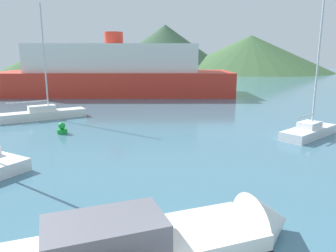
# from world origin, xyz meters

# --- Properties ---
(motorboat_near) EXTENTS (9.32, 4.74, 2.11)m
(motorboat_near) POSITION_xyz_m (-1.55, 2.65, 0.41)
(motorboat_near) COLOR white
(motorboat_near) RESTS_ON ground_plane
(sailboat_middle) EXTENTS (7.07, 4.70, 9.58)m
(sailboat_middle) POSITION_xyz_m (-11.10, 22.84, 0.50)
(sailboat_middle) COLOR white
(sailboat_middle) RESTS_ON ground_plane
(sailboat_outer) EXTENTS (5.02, 4.46, 9.87)m
(sailboat_outer) POSITION_xyz_m (8.92, 15.52, 0.48)
(sailboat_outer) COLOR white
(sailboat_outer) RESTS_ON ground_plane
(ferry_distant) EXTENTS (32.25, 11.64, 8.40)m
(ferry_distant) POSITION_xyz_m (-6.56, 40.73, 2.99)
(ferry_distant) COLOR red
(ferry_distant) RESTS_ON ground_plane
(buoy_marker) EXTENTS (0.70, 0.70, 0.80)m
(buoy_marker) POSITION_xyz_m (-8.05, 17.40, 0.33)
(buoy_marker) COLOR green
(buoy_marker) RESTS_ON ground_plane
(hill_west) EXTENTS (28.75, 28.75, 6.94)m
(hill_west) POSITION_xyz_m (-35.42, 104.93, 3.47)
(hill_west) COLOR #3D6038
(hill_west) RESTS_ON ground_plane
(hill_central) EXTENTS (43.01, 43.01, 14.83)m
(hill_central) POSITION_xyz_m (3.65, 105.11, 7.42)
(hill_central) COLOR #38563D
(hill_central) RESTS_ON ground_plane
(hill_east) EXTENTS (49.52, 49.52, 11.21)m
(hill_east) POSITION_xyz_m (30.20, 98.18, 5.60)
(hill_east) COLOR #3D6038
(hill_east) RESTS_ON ground_plane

